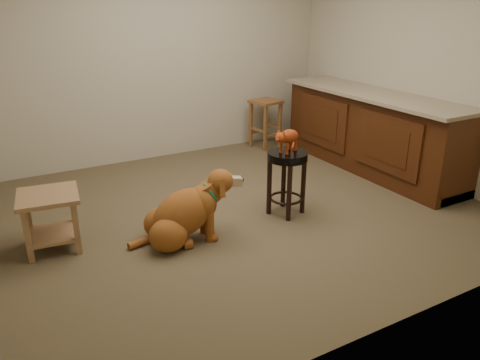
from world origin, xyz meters
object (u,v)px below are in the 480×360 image
wood_stool (265,123)px  golden_retriever (184,215)px  side_table (50,213)px  padded_stool (287,170)px  tabby_kitten (287,138)px

wood_stool → golden_retriever: size_ratio=0.65×
side_table → golden_retriever: size_ratio=0.52×
padded_stool → wood_stool: (0.99, 1.96, -0.10)m
golden_retriever → side_table: bearing=166.0°
padded_stool → tabby_kitten: 0.32m
wood_stool → padded_stool: bearing=-116.9°
padded_stool → side_table: bearing=169.6°
wood_stool → side_table: bearing=-152.8°
padded_stool → side_table: (-2.07, 0.38, -0.12)m
padded_stool → golden_retriever: 1.09m
side_table → golden_retriever: golden_retriever is taller
golden_retriever → tabby_kitten: (1.06, 0.03, 0.52)m
golden_retriever → tabby_kitten: size_ratio=2.71×
wood_stool → tabby_kitten: tabby_kitten is taller
padded_stool → wood_stool: wood_stool is taller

